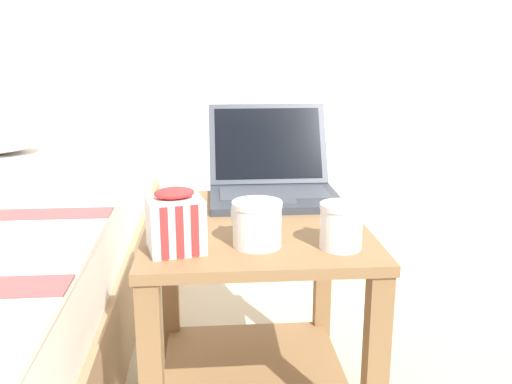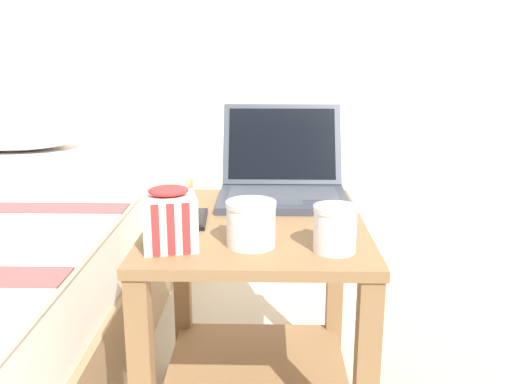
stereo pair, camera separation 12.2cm
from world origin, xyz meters
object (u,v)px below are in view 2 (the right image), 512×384
Objects in this scene: laptop at (283,180)px; mug_front_right at (334,226)px; cell_phone at (190,219)px; mug_front_left at (250,221)px; snack_bag at (169,220)px.

laptop is 0.41m from mug_front_right.
mug_front_right is 0.82× the size of cell_phone.
laptop is 2.67× the size of mug_front_left.
snack_bag is at bearing 178.45° from mug_front_right.
laptop reaches higher than cell_phone.
snack_bag is (-0.16, -0.02, 0.01)m from mug_front_left.
cell_phone is at bearing 132.42° from mug_front_left.
mug_front_left is 1.02× the size of snack_bag.
mug_front_right is at bearing -8.98° from mug_front_left.
laptop is 2.29× the size of cell_phone.
laptop reaches higher than snack_bag.
mug_front_right is (0.16, -0.03, -0.00)m from mug_front_left.
mug_front_left is (-0.07, -0.37, 0.00)m from laptop.
snack_bag reaches higher than mug_front_right.
mug_front_left and mug_front_right have the same top height.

